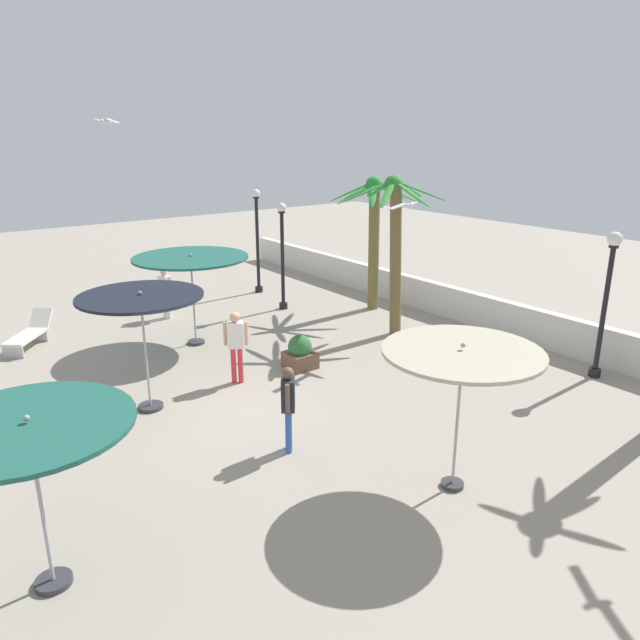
{
  "coord_description": "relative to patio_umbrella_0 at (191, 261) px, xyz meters",
  "views": [
    {
      "loc": [
        10.67,
        -4.69,
        5.65
      ],
      "look_at": [
        0.0,
        3.28,
        1.4
      ],
      "focal_mm": 33.31,
      "sensor_mm": 36.0,
      "label": 1
    }
  ],
  "objects": [
    {
      "name": "seagull_1",
      "position": [
        -3.88,
        -0.6,
        3.57
      ],
      "size": [
        1.19,
        0.42,
        0.16
      ],
      "color": "white"
    },
    {
      "name": "guest_0",
      "position": [
        3.06,
        -0.39,
        -1.3
      ],
      "size": [
        0.4,
        0.48,
        1.73
      ],
      "color": "#D8333F",
      "rests_on": "ground_plane"
    },
    {
      "name": "patio_umbrella_1",
      "position": [
        7.37,
        -5.54,
        -0.16
      ],
      "size": [
        2.5,
        2.5,
        2.45
      ],
      "color": "#333338",
      "rests_on": "ground_plane"
    },
    {
      "name": "patio_umbrella_3",
      "position": [
        3.16,
        -2.56,
        -0.02
      ],
      "size": [
        2.52,
        2.52,
        2.6
      ],
      "color": "#333338",
      "rests_on": "ground_plane"
    },
    {
      "name": "palm_tree_0",
      "position": [
        0.3,
        6.25,
        0.41
      ],
      "size": [
        2.86,
        2.86,
        4.31
      ],
      "color": "brown",
      "rests_on": "ground_plane"
    },
    {
      "name": "lamp_post_1",
      "position": [
        -1.39,
        3.83,
        -0.44
      ],
      "size": [
        0.3,
        0.3,
        3.49
      ],
      "color": "black",
      "rests_on": "ground_plane"
    },
    {
      "name": "lamp_post_0",
      "position": [
        -3.73,
        4.3,
        -0.35
      ],
      "size": [
        0.29,
        0.29,
        3.72
      ],
      "color": "black",
      "rests_on": "ground_plane"
    },
    {
      "name": "patio_umbrella_0",
      "position": [
        0.0,
        0.0,
        0.0
      ],
      "size": [
        3.08,
        3.08,
        2.54
      ],
      "color": "#333338",
      "rests_on": "ground_plane"
    },
    {
      "name": "lamp_post_2",
      "position": [
        7.9,
        6.68,
        -0.3
      ],
      "size": [
        0.34,
        0.34,
        3.5
      ],
      "color": "black",
      "rests_on": "ground_plane"
    },
    {
      "name": "guest_2",
      "position": [
        -2.72,
        0.3,
        -1.39
      ],
      "size": [
        0.53,
        0.35,
        1.59
      ],
      "color": "silver",
      "rests_on": "ground_plane"
    },
    {
      "name": "seagull_0",
      "position": [
        3.73,
        4.22,
        1.52
      ],
      "size": [
        0.5,
        1.38,
        0.14
      ],
      "color": "white"
    },
    {
      "name": "guest_1",
      "position": [
        6.37,
        -1.17,
        -1.35
      ],
      "size": [
        0.47,
        0.41,
        1.65
      ],
      "color": "#3359B2",
      "rests_on": "ground_plane"
    },
    {
      "name": "lounge_chair_0",
      "position": [
        -2.51,
        -3.74,
        -1.97
      ],
      "size": [
        1.81,
        1.62,
        0.84
      ],
      "color": "#B7B7BC",
      "rests_on": "ground_plane"
    },
    {
      "name": "patio_umbrella_2",
      "position": [
        8.99,
        0.35,
        -0.04
      ],
      "size": [
        2.51,
        2.51,
        2.55
      ],
      "color": "#333338",
      "rests_on": "ground_plane"
    },
    {
      "name": "ground_plane",
      "position": [
        3.86,
        -1.86,
        -2.35
      ],
      "size": [
        56.0,
        56.0,
        0.0
      ],
      "primitive_type": "plane",
      "color": "#9E9384"
    },
    {
      "name": "boundary_wall",
      "position": [
        3.86,
        7.52,
        -1.85
      ],
      "size": [
        25.2,
        0.3,
        1.0
      ],
      "primitive_type": "cube",
      "color": "silver",
      "rests_on": "ground_plane"
    },
    {
      "name": "palm_tree_1",
      "position": [
        2.56,
        5.0,
        0.55
      ],
      "size": [
        3.05,
        2.97,
        4.52
      ],
      "color": "brown",
      "rests_on": "ground_plane"
    },
    {
      "name": "planter",
      "position": [
        3.18,
        1.31,
        -1.97
      ],
      "size": [
        0.7,
        0.7,
        0.85
      ],
      "color": "brown",
      "rests_on": "ground_plane"
    }
  ]
}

